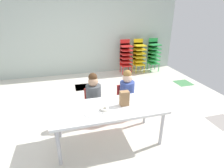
% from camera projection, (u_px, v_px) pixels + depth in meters
% --- Properties ---
extents(ground_plane, '(6.29, 5.02, 0.02)m').
position_uv_depth(ground_plane, '(92.00, 114.00, 3.50)').
color(ground_plane, silver).
extents(back_wall, '(6.29, 0.10, 2.48)m').
position_uv_depth(back_wall, '(76.00, 33.00, 5.27)').
color(back_wall, '#B2C1B7').
rests_on(back_wall, ground_plane).
extents(craft_table, '(1.61, 0.69, 0.59)m').
position_uv_depth(craft_table, '(109.00, 111.00, 2.60)').
color(craft_table, white).
rests_on(craft_table, ground_plane).
extents(seated_child_near_camera, '(0.32, 0.31, 0.92)m').
position_uv_depth(seated_child_near_camera, '(94.00, 94.00, 3.07)').
color(seated_child_near_camera, red).
rests_on(seated_child_near_camera, ground_plane).
extents(seated_child_middle_seat, '(0.34, 0.34, 0.92)m').
position_uv_depth(seated_child_middle_seat, '(127.00, 90.00, 3.22)').
color(seated_child_middle_seat, red).
rests_on(seated_child_middle_seat, ground_plane).
extents(kid_chair_red_stack, '(0.32, 0.30, 1.04)m').
position_uv_depth(kid_chair_red_stack, '(126.00, 55.00, 5.54)').
color(kid_chair_red_stack, red).
rests_on(kid_chair_red_stack, ground_plane).
extents(kid_chair_yellow_stack, '(0.32, 0.30, 1.04)m').
position_uv_depth(kid_chair_yellow_stack, '(139.00, 54.00, 5.65)').
color(kid_chair_yellow_stack, yellow).
rests_on(kid_chair_yellow_stack, ground_plane).
extents(kid_chair_green_stack, '(0.32, 0.30, 1.04)m').
position_uv_depth(kid_chair_green_stack, '(154.00, 53.00, 5.77)').
color(kid_chair_green_stack, green).
rests_on(kid_chair_green_stack, ground_plane).
extents(paper_bag_brown, '(0.13, 0.09, 0.22)m').
position_uv_depth(paper_bag_brown, '(124.00, 98.00, 2.60)').
color(paper_bag_brown, '#9E754C').
rests_on(paper_bag_brown, craft_table).
extents(paper_plate_near_edge, '(0.18, 0.18, 0.01)m').
position_uv_depth(paper_plate_near_edge, '(104.00, 110.00, 2.50)').
color(paper_plate_near_edge, white).
rests_on(paper_plate_near_edge, craft_table).
extents(paper_plate_center_table, '(0.18, 0.18, 0.01)m').
position_uv_depth(paper_plate_center_table, '(91.00, 114.00, 2.42)').
color(paper_plate_center_table, white).
rests_on(paper_plate_center_table, craft_table).
extents(donut_powdered_on_plate, '(0.12, 0.12, 0.04)m').
position_uv_depth(donut_powdered_on_plate, '(104.00, 109.00, 2.49)').
color(donut_powdered_on_plate, white).
rests_on(donut_powdered_on_plate, craft_table).
extents(donut_powdered_loose, '(0.12, 0.12, 0.04)m').
position_uv_depth(donut_powdered_loose, '(126.00, 102.00, 2.68)').
color(donut_powdered_loose, white).
rests_on(donut_powdered_loose, craft_table).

